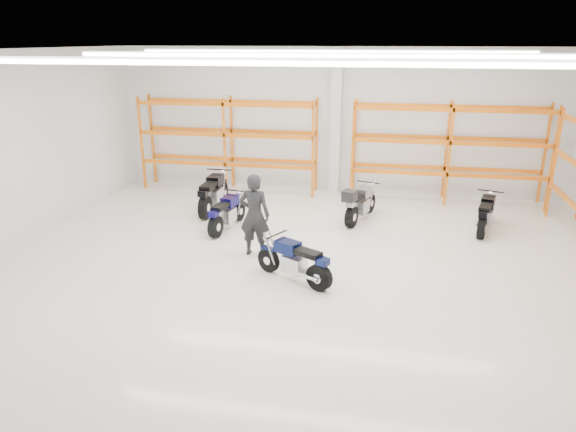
% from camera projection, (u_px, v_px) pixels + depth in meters
% --- Properties ---
extents(ground, '(14.00, 14.00, 0.00)m').
position_uv_depth(ground, '(306.00, 265.00, 11.26)').
color(ground, silver).
rests_on(ground, ground).
extents(room_shell, '(14.02, 12.02, 4.51)m').
position_uv_depth(room_shell, '(308.00, 114.00, 10.21)').
color(room_shell, white).
rests_on(room_shell, ground).
extents(motorcycle_main, '(1.70, 1.03, 0.92)m').
position_uv_depth(motorcycle_main, '(296.00, 262.00, 10.35)').
color(motorcycle_main, black).
rests_on(motorcycle_main, ground).
extents(motorcycle_back_a, '(0.74, 2.23, 1.10)m').
position_uv_depth(motorcycle_back_a, '(213.00, 194.00, 14.64)').
color(motorcycle_back_a, black).
rests_on(motorcycle_back_a, ground).
extents(motorcycle_back_b, '(0.70, 1.89, 0.93)m').
position_uv_depth(motorcycle_back_b, '(226.00, 214.00, 13.22)').
color(motorcycle_back_b, black).
rests_on(motorcycle_back_b, ground).
extents(motorcycle_back_c, '(0.94, 2.01, 1.06)m').
position_uv_depth(motorcycle_back_c, '(359.00, 204.00, 13.81)').
color(motorcycle_back_c, black).
rests_on(motorcycle_back_c, ground).
extents(motorcycle_back_d, '(0.83, 1.89, 0.95)m').
position_uv_depth(motorcycle_back_d, '(486.00, 215.00, 13.13)').
color(motorcycle_back_d, black).
rests_on(motorcycle_back_d, ground).
extents(standing_man, '(0.71, 0.48, 1.91)m').
position_uv_depth(standing_man, '(255.00, 215.00, 11.52)').
color(standing_man, black).
rests_on(standing_man, ground).
extents(structural_column, '(0.32, 0.32, 4.50)m').
position_uv_depth(structural_column, '(336.00, 122.00, 15.93)').
color(structural_column, white).
rests_on(structural_column, ground).
extents(pallet_racking_back_left, '(5.67, 0.87, 3.00)m').
position_uv_depth(pallet_racking_back_left, '(228.00, 136.00, 16.37)').
color(pallet_racking_back_left, orange).
rests_on(pallet_racking_back_left, ground).
extents(pallet_racking_back_right, '(5.67, 0.87, 3.00)m').
position_uv_depth(pallet_racking_back_right, '(449.00, 143.00, 15.16)').
color(pallet_racking_back_right, orange).
rests_on(pallet_racking_back_right, ground).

